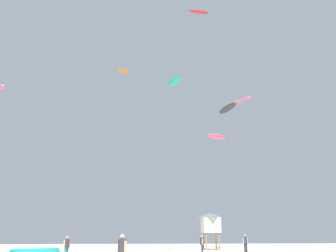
% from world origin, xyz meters
% --- Properties ---
extents(person_foreground, '(0.41, 0.46, 1.72)m').
position_xyz_m(person_foreground, '(-3.68, 4.64, 1.00)').
color(person_foreground, teal).
rests_on(person_foreground, ground).
extents(person_midground, '(0.54, 0.38, 1.69)m').
position_xyz_m(person_midground, '(8.06, 22.96, 0.99)').
color(person_midground, '#2D2D33').
rests_on(person_midground, ground).
extents(person_left, '(0.42, 0.38, 1.58)m').
position_xyz_m(person_left, '(-7.73, 15.32, 0.92)').
color(person_left, teal).
rests_on(person_left, ground).
extents(person_right, '(0.37, 0.55, 1.65)m').
position_xyz_m(person_right, '(3.29, 20.47, 0.97)').
color(person_right, navy).
rests_on(person_right, ground).
extents(kite_grounded_near, '(4.48, 4.42, 0.64)m').
position_xyz_m(kite_grounded_near, '(-10.90, 19.83, 0.28)').
color(kite_grounded_near, '#19B29E').
rests_on(kite_grounded_near, ground).
extents(lifeguard_tower, '(2.30, 2.30, 4.15)m').
position_xyz_m(lifeguard_tower, '(6.41, 30.54, 3.05)').
color(lifeguard_tower, '#8C704C').
rests_on(lifeguard_tower, ground).
extents(kite_aloft_1, '(2.12, 1.76, 0.54)m').
position_xyz_m(kite_aloft_1, '(-4.56, 41.37, 26.91)').
color(kite_aloft_1, orange).
extents(kite_aloft_2, '(1.78, 4.20, 0.48)m').
position_xyz_m(kite_aloft_2, '(8.26, 27.57, 16.32)').
color(kite_aloft_2, '#2D2D33').
extents(kite_aloft_5, '(2.55, 3.56, 0.59)m').
position_xyz_m(kite_aloft_5, '(11.09, 30.68, 18.59)').
color(kite_aloft_5, '#E5598C').
extents(kite_aloft_6, '(1.43, 2.65, 0.57)m').
position_xyz_m(kite_aloft_6, '(0.78, 19.91, 16.17)').
color(kite_aloft_6, '#19B29E').
extents(kite_aloft_7, '(3.04, 2.02, 0.76)m').
position_xyz_m(kite_aloft_7, '(8.09, 32.64, 14.10)').
color(kite_aloft_7, '#E5598C').
extents(kite_aloft_8, '(2.34, 0.92, 0.33)m').
position_xyz_m(kite_aloft_8, '(3.55, 20.49, 24.65)').
color(kite_aloft_8, red).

